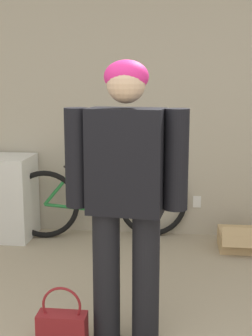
{
  "coord_description": "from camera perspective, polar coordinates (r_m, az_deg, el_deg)",
  "views": [
    {
      "loc": [
        0.34,
        -1.83,
        1.61
      ],
      "look_at": [
        0.04,
        0.82,
        1.09
      ],
      "focal_mm": 50.0,
      "sensor_mm": 36.0,
      "label": 1
    }
  ],
  "objects": [
    {
      "name": "wall_back",
      "position": [
        4.74,
        2.25,
        7.32
      ],
      "size": [
        8.0,
        0.07,
        2.6
      ],
      "color": "#B7AD99",
      "rests_on": "ground_plane"
    },
    {
      "name": "person",
      "position": [
        2.74,
        0.0,
        -2.1
      ],
      "size": [
        0.72,
        0.29,
        1.7
      ],
      "rotation": [
        0.0,
        0.0,
        -0.12
      ],
      "color": "black",
      "rests_on": "ground_plane"
    },
    {
      "name": "bicycle",
      "position": [
        4.73,
        -3.32,
        -4.14
      ],
      "size": [
        1.77,
        0.47,
        0.77
      ],
      "rotation": [
        0.0,
        0.0,
        0.16
      ],
      "color": "black",
      "rests_on": "ground_plane"
    },
    {
      "name": "handbag",
      "position": [
        3.05,
        -7.79,
        -18.47
      ],
      "size": [
        0.3,
        0.13,
        0.36
      ],
      "color": "maroon",
      "rests_on": "ground_plane"
    },
    {
      "name": "cardboard_box",
      "position": [
        4.61,
        14.04,
        -8.48
      ],
      "size": [
        0.45,
        0.42,
        0.25
      ],
      "color": "tan",
      "rests_on": "ground_plane"
    }
  ]
}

